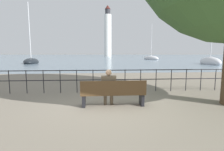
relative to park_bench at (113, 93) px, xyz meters
The scene contains 9 objects.
ground_plane 0.45m from the park_bench, 90.00° to the left, with size 1000.00×1000.00×0.00m, color gray.
harbor_water 160.08m from the park_bench, 90.00° to the left, with size 600.00×300.00×0.01m.
park_bench is the anchor object (origin of this frame).
seated_person_left 0.30m from the park_bench, 153.62° to the left, with size 0.50×0.35×1.26m.
promenade_railing 2.25m from the park_bench, 90.00° to the left, with size 11.92×0.04×1.05m.
sailboat_0 46.09m from the park_bench, 71.38° to the left, with size 4.14×6.88×10.56m.
sailboat_2 29.06m from the park_bench, 115.16° to the left, with size 3.25×5.59×10.88m.
sailboat_3 27.57m from the park_bench, 50.32° to the left, with size 2.08×5.17×12.18m.
harbor_lighthouse 94.83m from the park_bench, 86.92° to the left, with size 4.03×4.03×28.11m.
Camera 1 is at (-0.50, -5.82, 1.79)m, focal length 28.00 mm.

